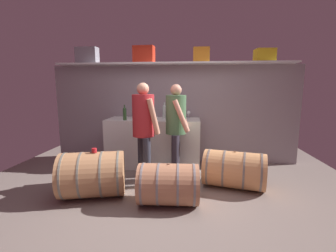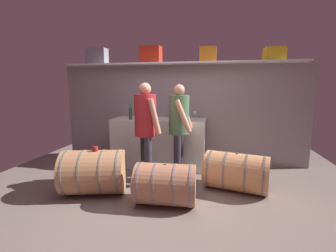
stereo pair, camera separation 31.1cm
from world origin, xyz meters
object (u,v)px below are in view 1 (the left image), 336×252
wine_barrel_near (93,174)px  wine_glass (189,113)px  toolcase_orange (201,55)px  wine_barrel_far (234,170)px  wine_barrel_flank (168,184)px  wine_bottle_clear (164,111)px  visitor_tasting (176,122)px  toolcase_yellow (265,55)px  work_cabinet (154,142)px  winemaker_pouring (144,123)px  wine_bottle_green (125,113)px  tasting_cup (94,150)px  toolcase_grey (87,55)px  toolcase_red (144,55)px

wine_barrel_near → wine_glass: bearing=36.7°
wine_glass → wine_barrel_near: wine_glass is taller
toolcase_orange → wine_barrel_near: (-1.54, -1.65, -1.82)m
wine_barrel_far → wine_barrel_flank: size_ratio=1.25×
wine_bottle_clear → wine_barrel_far: (1.20, -1.00, -0.79)m
wine_bottle_clear → visitor_tasting: size_ratio=0.20×
wine_glass → wine_barrel_near: (-1.32, -1.63, -0.71)m
toolcase_yellow → work_cabinet: toolcase_yellow is taller
toolcase_yellow → wine_barrel_near: (-2.71, -1.65, -1.80)m
visitor_tasting → wine_glass: bearing=166.5°
winemaker_pouring → visitor_tasting: bearing=93.3°
toolcase_orange → wine_barrel_near: 2.91m
toolcase_orange → toolcase_yellow: bearing=0.9°
toolcase_orange → wine_bottle_clear: (-0.70, -0.15, -1.07)m
wine_bottle_green → tasting_cup: 1.26m
toolcase_grey → toolcase_orange: 2.27m
toolcase_grey → wine_barrel_far: size_ratio=0.42×
wine_bottle_clear → wine_barrel_far: size_ratio=0.31×
work_cabinet → wine_barrel_far: work_cabinet is taller
toolcase_yellow → tasting_cup: (-2.67, -1.65, -1.45)m
wine_barrel_flank → tasting_cup: 1.13m
toolcase_red → wine_bottle_green: size_ratio=1.40×
toolcase_grey → winemaker_pouring: 2.13m
wine_bottle_green → winemaker_pouring: size_ratio=0.18×
work_cabinet → wine_barrel_flank: bearing=-73.8°
wine_barrel_near → wine_barrel_flank: 1.10m
toolcase_grey → work_cabinet: size_ratio=0.24×
work_cabinet → tasting_cup: bearing=-113.1°
winemaker_pouring → work_cabinet: bearing=151.0°
work_cabinet → winemaker_pouring: 1.03m
wine_bottle_clear → tasting_cup: wine_bottle_clear is taller
wine_barrel_flank → toolcase_orange: bearing=72.6°
toolcase_orange → toolcase_yellow: size_ratio=0.89×
visitor_tasting → wine_barrel_flank: bearing=-2.0°
wine_barrel_near → visitor_tasting: bearing=22.1°
toolcase_yellow → wine_barrel_far: 2.27m
toolcase_grey → work_cabinet: toolcase_grey is taller
toolcase_red → tasting_cup: size_ratio=5.84×
toolcase_red → wine_bottle_clear: size_ratio=1.28×
toolcase_red → wine_glass: toolcase_red is taller
toolcase_red → wine_bottle_green: (-0.29, -0.46, -1.11)m
toolcase_yellow → wine_barrel_near: bearing=-152.3°
toolcase_red → work_cabinet: bearing=-44.6°
toolcase_red → winemaker_pouring: toolcase_red is taller
wine_bottle_green → visitor_tasting: size_ratio=0.18×
work_cabinet → wine_barrel_near: bearing=-114.6°
toolcase_red → winemaker_pouring: bearing=-75.5°
work_cabinet → wine_glass: size_ratio=12.51×
wine_barrel_far → wine_barrel_flank: 1.14m
work_cabinet → wine_glass: wine_glass is taller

